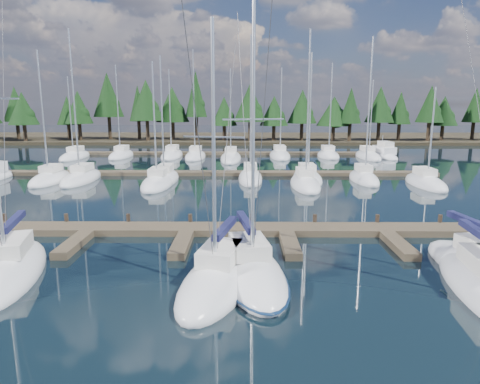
{
  "coord_description": "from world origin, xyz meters",
  "views": [
    {
      "loc": [
        3.45,
        -7.51,
        7.8
      ],
      "look_at": [
        3.17,
        22.0,
        1.74
      ],
      "focal_mm": 32.0,
      "sensor_mm": 36.0,
      "label": 1
    }
  ],
  "objects_px": {
    "front_sailboat_2": "(10,270)",
    "front_sailboat_3": "(218,279)",
    "main_dock": "(187,232)",
    "motor_yacht_right": "(384,154)",
    "front_sailboat_4": "(250,271)"
  },
  "relations": [
    {
      "from": "front_sailboat_2",
      "to": "front_sailboat_3",
      "type": "distance_m",
      "value": 9.74
    },
    {
      "from": "main_dock",
      "to": "front_sailboat_3",
      "type": "relative_size",
      "value": 3.71
    },
    {
      "from": "motor_yacht_right",
      "to": "front_sailboat_3",
      "type": "bearing_deg",
      "value": -115.45
    },
    {
      "from": "front_sailboat_2",
      "to": "front_sailboat_4",
      "type": "distance_m",
      "value": 11.14
    },
    {
      "from": "motor_yacht_right",
      "to": "main_dock",
      "type": "bearing_deg",
      "value": -121.98
    },
    {
      "from": "front_sailboat_2",
      "to": "main_dock",
      "type": "bearing_deg",
      "value": 40.67
    },
    {
      "from": "front_sailboat_2",
      "to": "front_sailboat_3",
      "type": "height_order",
      "value": "front_sailboat_2"
    },
    {
      "from": "front_sailboat_3",
      "to": "front_sailboat_4",
      "type": "relative_size",
      "value": 0.91
    },
    {
      "from": "front_sailboat_2",
      "to": "motor_yacht_right",
      "type": "distance_m",
      "value": 55.42
    },
    {
      "from": "main_dock",
      "to": "motor_yacht_right",
      "type": "relative_size",
      "value": 5.43
    },
    {
      "from": "main_dock",
      "to": "front_sailboat_4",
      "type": "bearing_deg",
      "value": -59.4
    },
    {
      "from": "front_sailboat_3",
      "to": "motor_yacht_right",
      "type": "relative_size",
      "value": 1.46
    },
    {
      "from": "motor_yacht_right",
      "to": "front_sailboat_2",
      "type": "bearing_deg",
      "value": -124.98
    },
    {
      "from": "front_sailboat_4",
      "to": "front_sailboat_3",
      "type": "bearing_deg",
      "value": -146.46
    },
    {
      "from": "front_sailboat_2",
      "to": "front_sailboat_4",
      "type": "xyz_separation_m",
      "value": [
        11.14,
        -0.02,
        -0.02
      ]
    }
  ]
}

